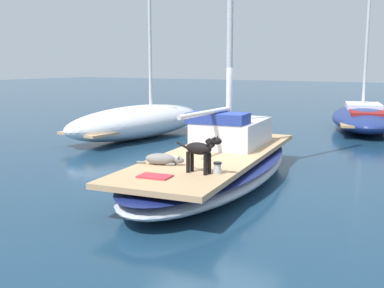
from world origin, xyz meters
The scene contains 10 objects.
ground_plane centered at (0.00, 0.00, 0.00)m, with size 120.00×120.00×0.00m, color navy.
sailboat_main centered at (0.00, 0.00, 0.34)m, with size 3.41×7.50×0.66m.
cabin_house centered at (-0.15, 1.11, 1.01)m, with size 1.67×2.38×0.84m.
dog_grey centered at (-0.33, -1.57, 0.77)m, with size 0.93×0.44×0.22m.
dog_black centered at (0.67, -1.84, 1.08)m, with size 0.94×0.24×0.70m.
deck_winch centered at (0.94, -1.72, 0.76)m, with size 0.16×0.16×0.21m.
coiled_rope centered at (-0.43, -1.06, 0.68)m, with size 0.32×0.32×0.04m, color beige.
deck_towel centered at (0.13, -2.49, 0.68)m, with size 0.56×0.36×0.03m, color #C6333D.
moored_boat_port_side centered at (-5.27, 4.28, 0.60)m, with size 2.60×6.65×7.74m.
moored_boat_far_astern centered at (1.14, 10.45, 0.51)m, with size 3.99×6.80×7.51m.
Camera 1 is at (4.70, -9.01, 2.59)m, focal length 44.31 mm.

